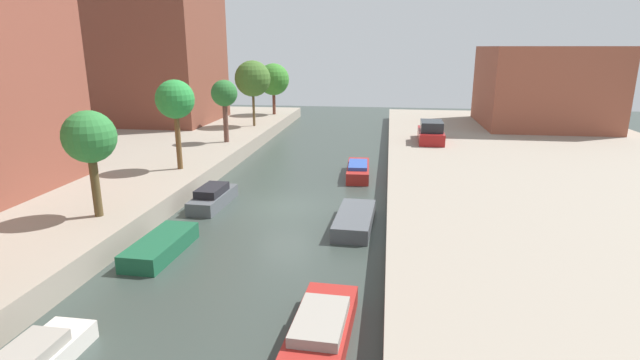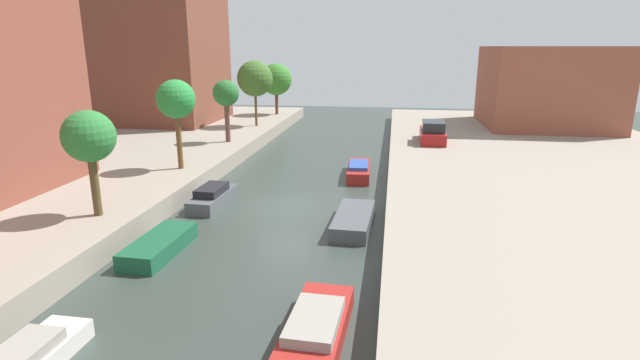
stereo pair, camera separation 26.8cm
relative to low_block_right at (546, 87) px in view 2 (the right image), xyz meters
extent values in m
plane|color=#333D38|center=(-18.00, -22.26, -4.36)|extent=(84.00, 84.00, 0.00)
cube|color=gray|center=(-33.00, -22.26, -3.86)|extent=(20.00, 64.00, 1.00)
cube|color=gray|center=(-3.00, -22.26, -3.86)|extent=(20.00, 64.00, 1.00)
cube|color=brown|center=(0.00, 0.00, 0.00)|extent=(10.00, 10.36, 6.71)
cylinder|color=#503F23|center=(-24.67, -27.33, -2.08)|extent=(0.34, 0.34, 2.56)
sphere|color=#2C7534|center=(-24.67, -27.33, -0.08)|extent=(2.06, 2.06, 2.06)
cylinder|color=brown|center=(-24.67, -19.30, -1.77)|extent=(0.30, 0.30, 3.17)
sphere|color=#28893A|center=(-24.67, -19.30, 0.55)|extent=(2.12, 2.12, 2.12)
cylinder|color=brown|center=(-24.67, -11.18, -1.93)|extent=(0.35, 0.35, 2.85)
sphere|color=#28692E|center=(-24.67, -11.18, 0.15)|extent=(1.87, 1.87, 1.87)
cylinder|color=brown|center=(-24.67, -3.70, -1.86)|extent=(0.21, 0.21, 2.99)
sphere|color=#3D6727|center=(-24.67, -3.70, 0.69)|extent=(3.04, 3.04, 3.04)
cylinder|color=brown|center=(-24.67, 3.90, -2.16)|extent=(0.31, 0.31, 2.40)
sphere|color=#367E2A|center=(-24.67, 3.90, 0.15)|extent=(3.15, 3.15, 3.15)
cube|color=maroon|center=(-9.99, -8.87, -2.95)|extent=(1.86, 4.51, 0.82)
cube|color=#1E2328|center=(-9.99, -9.21, -2.18)|extent=(1.60, 2.50, 0.71)
cube|color=gray|center=(-21.38, -36.04, -3.69)|extent=(1.09, 2.45, 0.30)
cube|color=#195638|center=(-21.52, -28.46, -4.03)|extent=(1.56, 3.83, 0.65)
cube|color=#4C5156|center=(-21.60, -22.52, -4.04)|extent=(1.41, 3.78, 0.64)
cube|color=black|center=(-21.60, -22.63, -3.52)|extent=(1.15, 2.09, 0.39)
cube|color=maroon|center=(-14.66, -33.23, -4.05)|extent=(1.69, 4.23, 0.61)
cube|color=gray|center=(-14.66, -33.49, -3.60)|extent=(1.38, 2.35, 0.29)
cube|color=#4C5156|center=(-14.39, -24.52, -4.04)|extent=(1.70, 4.23, 0.64)
cube|color=maroon|center=(-14.80, -15.82, -4.01)|extent=(1.49, 4.46, 0.69)
cube|color=#2D4C9E|center=(-14.80, -16.07, -3.57)|extent=(1.21, 2.47, 0.20)
camera|label=1|loc=(-13.09, -44.65, 3.33)|focal=27.28mm
camera|label=2|loc=(-12.83, -44.62, 3.33)|focal=27.28mm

